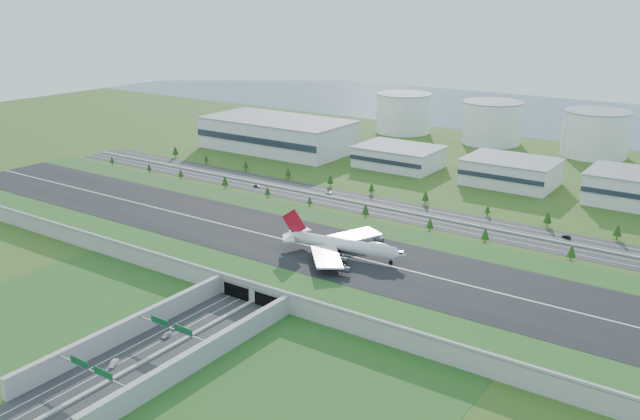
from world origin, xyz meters
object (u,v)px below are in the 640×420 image
Objects in this scene: car_0 at (166,335)px; car_2 at (244,323)px; car_5 at (566,237)px; fuel_tank_a at (403,113)px; car_7 at (329,193)px; car_4 at (257,186)px; boeing_747 at (343,244)px; car_1 at (114,363)px.

car_0 reaches higher than car_2.
car_2 is 1.03× the size of car_5.
fuel_tank_a is at bearing 98.17° from car_0.
fuel_tank_a is at bearing -160.76° from car_7.
car_5 is at bearing -44.99° from fuel_tank_a.
boeing_747 is at bearing -117.40° from car_4.
car_0 is 29.87m from car_2.
car_1 is at bearing -109.01° from boeing_747.
car_4 is 1.03× the size of car_5.
boeing_747 reaches higher than car_1.
car_1 is at bearing -145.01° from car_4.
car_4 is at bearing -53.59° from car_2.
car_0 is at bearing -141.91° from car_4.
fuel_tank_a is 417.31m from car_0.
fuel_tank_a is 399.49m from car_2.
car_0 is at bearing -74.31° from fuel_tank_a.
car_7 is (-55.88, 217.20, -0.12)m from car_1.
car_0 reaches higher than car_5.
car_0 is 1.04× the size of car_5.
car_4 is at bearing -64.35° from car_5.
car_0 is 24.69m from car_1.
car_0 reaches higher than car_4.
car_2 is (-3.07, -66.32, -12.67)m from boeing_747.
car_0 is 1.01× the size of car_2.
car_4 is (-104.32, 178.61, -0.01)m from car_0.
car_4 is 198.70m from car_5.
fuel_tank_a is 10.07× the size of car_4.
car_1 is 1.02× the size of car_4.
boeing_747 is 12.21× the size of car_1.
car_1 is at bearing 18.41° from car_7.
car_7 is at bearing 79.55° from car_1.
car_0 is at bearing 52.17° from car_2.
car_1 is (0.11, -24.69, -0.02)m from car_0.
car_5 is (93.59, 219.68, -0.04)m from car_1.
car_1 reaches higher than car_7.
fuel_tank_a is 441.14m from car_1.
car_7 is at bearing -74.73° from fuel_tank_a.
boeing_747 is 153.39m from car_4.
car_7 reaches higher than car_2.
car_7 is at bearing 98.63° from car_0.
fuel_tank_a is at bearing 79.96° from car_1.
car_2 is 196.73m from car_4.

